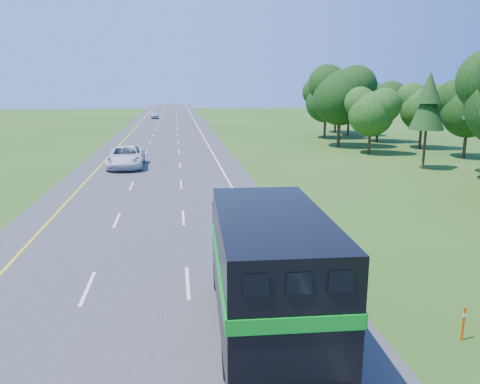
{
  "coord_description": "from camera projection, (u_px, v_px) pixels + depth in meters",
  "views": [
    {
      "loc": [
        1.57,
        -5.59,
        7.33
      ],
      "look_at": [
        4.78,
        17.91,
        1.9
      ],
      "focal_mm": 35.0,
      "sensor_mm": 36.0,
      "label": 1
    }
  ],
  "objects": [
    {
      "name": "road",
      "position": [
        163.0,
        149.0,
        55.12
      ],
      "size": [
        15.0,
        260.0,
        0.04
      ],
      "primitive_type": "cube",
      "color": "#38383A",
      "rests_on": "ground"
    },
    {
      "name": "delineator",
      "position": [
        463.0,
        323.0,
        13.64
      ],
      "size": [
        0.09,
        0.05,
        1.04
      ],
      "color": "#FF510D",
      "rests_on": "ground"
    },
    {
      "name": "lane_markings",
      "position": [
        163.0,
        149.0,
        55.11
      ],
      "size": [
        11.15,
        260.0,
        0.01
      ],
      "color": "yellow",
      "rests_on": "road"
    },
    {
      "name": "tree_wall_right",
      "position": [
        479.0,
        102.0,
        37.9
      ],
      "size": [
        16.0,
        100.0,
        12.0
      ],
      "primitive_type": null,
      "color": "#17320D",
      "rests_on": "ground"
    },
    {
      "name": "far_car",
      "position": [
        154.0,
        115.0,
        104.62
      ],
      "size": [
        1.99,
        4.4,
        1.47
      ],
      "primitive_type": "imported",
      "rotation": [
        0.0,
        0.0,
        0.06
      ],
      "color": "#AEAFB5",
      "rests_on": "road"
    },
    {
      "name": "horse_truck",
      "position": [
        267.0,
        270.0,
        13.32
      ],
      "size": [
        3.17,
        9.16,
        4.01
      ],
      "rotation": [
        0.0,
        0.0,
        -0.04
      ],
      "color": "black",
      "rests_on": "road"
    },
    {
      "name": "white_suv",
      "position": [
        126.0,
        157.0,
        42.43
      ],
      "size": [
        3.27,
        6.9,
        1.9
      ],
      "primitive_type": "imported",
      "rotation": [
        0.0,
        0.0,
        0.02
      ],
      "color": "silver",
      "rests_on": "road"
    }
  ]
}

